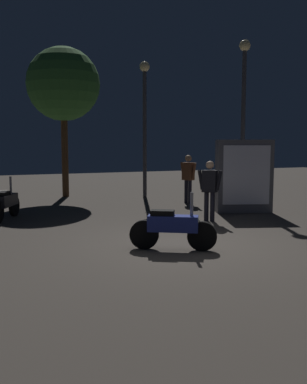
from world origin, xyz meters
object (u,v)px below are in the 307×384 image
Objects in this scene: person_rider_beside at (188,175)px; kiosk_billboard at (244,176)px; person_bystander_far at (210,186)px; streetlamp_near at (145,112)px; motorcycle_black_parked_left at (6,203)px; motorcycle_blue_foreground at (173,227)px; streetlamp_far at (244,102)px.

kiosk_billboard is (0.72, -2.20, 0.10)m from person_rider_beside.
streetlamp_near is (0.13, 5.12, 2.19)m from person_bystander_far.
kiosk_billboard is at bearing 83.96° from person_rider_beside.
motorcycle_black_parked_left is at bearing 7.11° from kiosk_billboard.
kiosk_billboard is (1.50, -4.20, -2.05)m from streetlamp_near.
motorcycle_blue_foreground is at bearing -175.58° from person_bystander_far.
streetlamp_far is (7.46, 0.37, 2.89)m from motorcycle_black_parked_left.
kiosk_billboard reaches higher than person_bystander_far.
kiosk_billboard is at bearing -14.88° from person_bystander_far.
motorcycle_blue_foreground is at bearing 59.41° from kiosk_billboard.
motorcycle_blue_foreground and motorcycle_black_parked_left have the same top height.
streetlamp_far reaches higher than person_bystander_far.
streetlamp_near reaches higher than kiosk_billboard.
kiosk_billboard is at bearing -75.76° from motorcycle_black_parked_left.
streetlamp_near is at bearing -52.64° from kiosk_billboard.
motorcycle_black_parked_left is at bearing -149.18° from streetlamp_near.
motorcycle_blue_foreground is 3.25m from person_bystander_far.
motorcycle_black_parked_left is at bearing 150.18° from motorcycle_blue_foreground.
streetlamp_far is (1.67, -0.62, 2.38)m from person_rider_beside.
person_rider_beside is 3.04m from streetlamp_near.
streetlamp_far is (2.46, -2.62, 0.22)m from streetlamp_near.
person_rider_beside is 2.97m from streetlamp_far.
motorcycle_black_parked_left is 0.29× the size of streetlamp_far.
streetlamp_far reaches higher than motorcycle_black_parked_left.
streetlamp_near is at bearing 44.16° from person_bystander_far.
streetlamp_far is at bearing 135.66° from person_rider_beside.
streetlamp_far reaches higher than motorcycle_blue_foreground.
streetlamp_near is (2.25, 7.54, 2.67)m from motorcycle_blue_foreground.
streetlamp_near is at bearing -34.34° from motorcycle_black_parked_left.
person_rider_beside reaches higher than motorcycle_blue_foreground.
motorcycle_black_parked_left is at bearing 111.91° from person_bystander_far.
person_bystander_far is 0.74× the size of kiosk_billboard.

